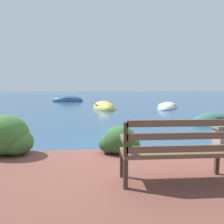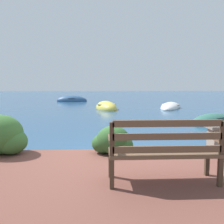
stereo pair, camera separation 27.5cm
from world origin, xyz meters
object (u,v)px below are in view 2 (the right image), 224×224
rowboat_mid (106,108)px  rowboat_outer (72,101)px  rowboat_nearest (211,121)px  park_bench (164,149)px  rowboat_far (170,107)px

rowboat_mid → rowboat_outer: rowboat_outer is taller
rowboat_mid → rowboat_outer: (-2.76, 6.09, -0.00)m
rowboat_nearest → rowboat_mid: (-4.21, 5.07, 0.02)m
park_bench → rowboat_outer: size_ratio=0.61×
park_bench → rowboat_far: bearing=66.1°
rowboat_far → rowboat_outer: (-6.82, 5.63, 0.02)m
rowboat_outer → rowboat_mid: bearing=-64.7°
park_bench → rowboat_outer: park_bench is taller
rowboat_nearest → rowboat_outer: 13.15m
rowboat_mid → rowboat_far: 4.09m
rowboat_far → rowboat_nearest: bearing=-154.7°
park_bench → rowboat_outer: 18.07m
rowboat_nearest → rowboat_outer: rowboat_outer is taller
rowboat_mid → rowboat_far: bearing=-101.9°
park_bench → rowboat_far: 12.65m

